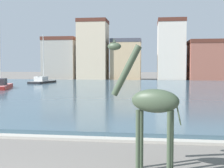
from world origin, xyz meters
The scene contains 10 objects.
harbor_water centered at (0.00, 31.54, 0.15)m, with size 87.39×49.24×0.31m, color #3D5666.
quay_edge_coping centered at (0.00, 6.67, 0.06)m, with size 87.39×0.50×0.12m, color #ADA89E.
giraffe_statue centered at (4.51, 3.23, 2.10)m, with size 2.31×0.97×4.11m.
sailboat_black centered at (-13.93, 43.26, 0.49)m, with size 3.24×7.01×8.67m.
sailboat_red centered at (-15.16, 30.79, 0.55)m, with size 4.71×8.65×9.12m.
townhouse_tall_gabled centered at (-16.18, 60.78, 4.93)m, with size 7.59×6.92×9.82m.
townhouse_narrow_midrow centered at (-8.21, 58.97, 6.77)m, with size 6.56×5.87×13.51m.
townhouse_wide_warehouse centered at (-0.86, 59.69, 4.61)m, with size 6.69×5.44×9.20m.
townhouse_corner_house centered at (9.01, 59.98, 6.66)m, with size 5.86×7.55×13.29m.
townhouse_end_terrace centered at (16.64, 58.79, 4.37)m, with size 8.06×7.15×8.71m.
Camera 1 is at (4.47, -5.69, 3.23)m, focal length 46.90 mm.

